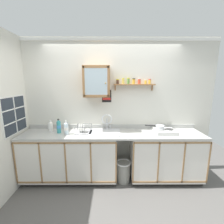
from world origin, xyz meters
TOP-DOWN VIEW (x-y plane):
  - floor at (0.00, 0.00)m, footprint 6.30×6.30m
  - back_wall at (0.00, 0.72)m, footprint 3.90×0.07m
  - lower_cabinet_run at (-0.78, 0.41)m, footprint 1.72×0.59m
  - lower_cabinet_run_right at (0.99, 0.41)m, footprint 1.30×0.59m
  - countertop at (0.00, 0.41)m, footprint 3.26×0.61m
  - backsplash at (0.00, 0.69)m, footprint 3.26×0.02m
  - sink at (-0.13, 0.45)m, footprint 0.56×0.47m
  - hot_plate_stove at (0.95, 0.40)m, footprint 0.36×0.33m
  - saucepan at (0.86, 0.42)m, footprint 0.34×0.16m
  - bottle_water_clear_0 at (-0.81, 0.35)m, footprint 0.07×0.07m
  - bottle_opaque_white_1 at (-1.14, 0.50)m, footprint 0.08×0.08m
  - bottle_detergent_teal_2 at (-0.96, 0.42)m, footprint 0.07×0.07m
  - dish_rack at (-0.53, 0.42)m, footprint 0.29×0.24m
  - wall_cabinet at (-0.27, 0.54)m, footprint 0.47×0.34m
  - spice_shelf at (0.40, 0.63)m, footprint 0.76×0.14m
  - warning_sign at (-0.10, 0.69)m, footprint 0.18×0.01m
  - window at (-1.64, 0.28)m, footprint 0.03×0.63m
  - trash_bin at (0.21, 0.32)m, footprint 0.28×0.28m

SIDE VIEW (x-z plane):
  - floor at x=0.00m, z-range 0.00..0.00m
  - trash_bin at x=0.21m, z-range 0.01..0.40m
  - lower_cabinet_run at x=-0.78m, z-range 0.00..0.89m
  - lower_cabinet_run_right at x=0.99m, z-range 0.00..0.89m
  - countertop at x=0.00m, z-range 0.89..0.92m
  - sink at x=-0.13m, z-range 0.70..1.12m
  - hot_plate_stove at x=0.95m, z-range 0.92..0.98m
  - backsplash at x=0.00m, z-range 0.92..1.00m
  - dish_rack at x=-0.53m, z-range 0.88..1.05m
  - bottle_opaque_white_1 at x=-1.14m, z-range 0.91..1.12m
  - saucepan at x=0.86m, z-range 0.99..1.06m
  - bottle_water_clear_0 at x=-0.81m, z-range 0.91..1.15m
  - bottle_detergent_teal_2 at x=-0.96m, z-range 0.91..1.17m
  - window at x=-1.64m, z-range 0.96..1.60m
  - back_wall at x=0.00m, z-range 0.01..2.64m
  - warning_sign at x=-0.10m, z-range 1.44..1.68m
  - spice_shelf at x=0.40m, z-range 1.68..1.92m
  - wall_cabinet at x=-0.27m, z-range 1.56..2.10m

